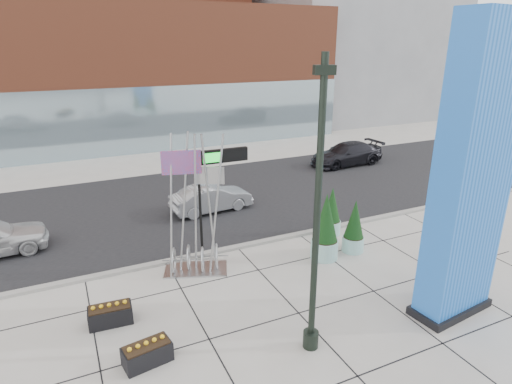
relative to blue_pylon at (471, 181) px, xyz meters
name	(u,v)px	position (x,y,z in m)	size (l,w,h in m)	color
ground	(257,304)	(-5.49, 2.89, -4.34)	(160.00, 160.00, 0.00)	#9E9991
street_asphalt	(177,205)	(-5.49, 12.89, -4.33)	(80.00, 12.00, 0.02)	black
curb_edge	(215,252)	(-5.49, 6.89, -4.28)	(80.00, 0.30, 0.12)	gray
tower_podium	(131,75)	(-4.49, 29.89, 1.16)	(34.00, 10.00, 11.00)	brown
tower_glass_front	(145,120)	(-4.49, 25.09, -1.84)	(34.00, 0.60, 5.00)	#8CA5B2
building_grey_parking	(344,34)	(20.51, 34.89, 4.66)	(20.00, 18.00, 18.00)	slate
blue_pylon	(471,181)	(0.00, 0.00, 0.00)	(2.81, 1.49, 8.99)	blue
lamp_post	(316,243)	(-4.99, 0.39, -1.09)	(0.54, 0.44, 7.95)	black
public_art_sculpture	(195,237)	(-6.60, 5.88, -2.96)	(2.58, 1.90, 5.27)	#A9AAAD
overhead_street_sign	(217,166)	(-5.35, 6.68, -0.60)	(2.05, 0.24, 4.36)	black
round_planter_east	(332,212)	(-0.14, 6.49, -3.31)	(0.87, 0.87, 2.18)	#9BD1C9
round_planter_mid	(354,227)	(-0.29, 4.69, -3.29)	(0.89, 0.89, 2.22)	#9BD1C9
round_planter_west	(325,228)	(-1.69, 4.69, -3.06)	(1.08, 1.08, 2.71)	#9BD1C9
box_planter_north	(110,314)	(-9.95, 3.89, -4.02)	(1.33, 0.74, 0.71)	black
box_planter_south	(147,353)	(-9.29, 1.69, -4.02)	(1.35, 0.83, 0.69)	black
car_silver_mid	(211,198)	(-4.08, 11.29, -3.67)	(1.43, 4.11, 1.35)	#919398
car_dark_east	(347,154)	(7.35, 15.52, -3.58)	(2.15, 5.29, 1.53)	black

